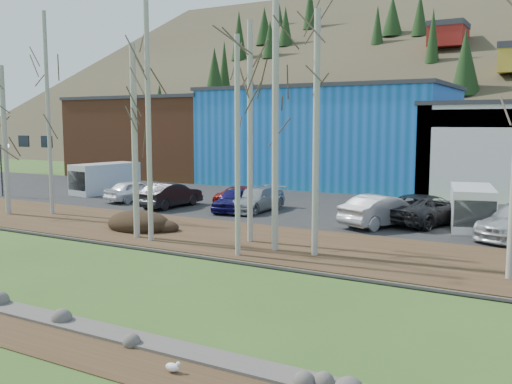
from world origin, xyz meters
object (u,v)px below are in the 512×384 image
Objects in this scene: car_4 at (234,200)px; car_6 at (427,209)px; van_grey at (103,178)px; car_0 at (135,191)px; van_white at (472,208)px; street_lamp at (0,155)px; car_2 at (242,196)px; car_1 at (170,195)px; car_3 at (256,199)px; car_8 at (422,209)px; seagull at (173,367)px; car_5 at (383,211)px.

car_6 is at bearing -2.85° from car_4.
van_grey reaches higher than car_4.
van_white is (21.01, 0.84, 0.31)m from car_0.
street_lamp is 0.80× the size of car_2.
van_grey is at bearing 158.93° from car_4.
car_1 is at bearing 25.06° from car_6.
van_grey is (-14.01, 1.87, 0.40)m from car_3.
street_lamp is 31.21m from van_white.
car_0 is at bearing 170.01° from van_white.
car_8 is at bearing -170.84° from car_1.
van_grey reaches higher than car_0.
car_1 is at bearing -12.27° from van_grey.
car_6 is at bearing 164.49° from van_white.
car_1 is at bearing 177.62° from car_4.
van_white reaches higher than car_1.
car_0 is at bearing 20.75° from car_6.
car_3 is 0.96× the size of van_white.
car_6 is 1.00× the size of car_8.
car_8 is (28.50, 3.57, -2.18)m from street_lamp.
car_2 is 11.17m from car_8.
van_white reaches higher than car_4.
car_5 is at bearing 72.28° from seagull.
car_3 is 1.19× the size of car_4.
van_white is at bearing -8.87° from street_lamp.
car_8 is (-0.28, 0.00, 0.00)m from car_6.
van_white is at bearing 60.77° from seagull.
seagull is 0.07× the size of car_8.
car_5 is at bearing -171.32° from car_0.
street_lamp is 0.93× the size of car_4.
car_5 reaches higher than car_1.
car_8 reaches higher than car_3.
street_lamp is 0.71× the size of van_grey.
car_1 is at bearing 25.19° from car_8.
van_grey reaches higher than car_2.
seagull is at bearing -45.95° from street_lamp.
car_5 is 4.32m from van_white.
car_8 is at bearing 4.54° from van_grey.
car_6 is 1.11× the size of van_white.
car_0 reaches higher than seagull.
car_2 is at bearing 15.04° from car_8.
car_4 is (-10.21, 18.96, 0.67)m from seagull.
car_0 is at bearing -16.07° from van_grey.
van_grey is at bearing 14.94° from car_6.
car_3 is (9.05, 0.29, -0.01)m from car_0.
car_1 is at bearing 177.18° from car_0.
car_0 reaches higher than car_2.
street_lamp is 28.80m from car_8.
van_white reaches higher than car_0.
street_lamp reaches higher than car_2.
car_3 is at bearing -6.55° from street_lamp.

